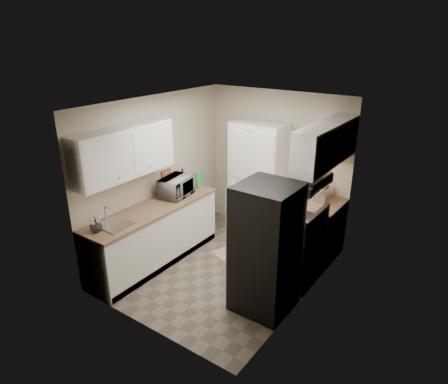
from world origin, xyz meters
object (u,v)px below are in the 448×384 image
Objects in this scene: toaster_oven at (321,193)px; microwave at (176,187)px; electric_range at (295,249)px; pantry_cabinet at (258,180)px; refrigerator at (266,249)px; wine_bottle at (183,180)px.

microwave is at bearing -147.45° from toaster_oven.
electric_range is 2.03× the size of microwave.
pantry_cabinet is at bearing -178.14° from toaster_oven.
refrigerator is 2.26m from wine_bottle.
refrigerator is at bearing -115.11° from microwave.
wine_bottle is at bearing 157.92° from refrigerator.
electric_range is 2.09m from microwave.
microwave is 2.28m from toaster_oven.
microwave reaches higher than electric_range.
wine_bottle is at bearing -136.84° from pantry_cabinet.
refrigerator is (1.14, -1.73, -0.15)m from pantry_cabinet.
electric_range is at bearing -1.19° from wine_bottle.
refrigerator is at bearing -22.08° from wine_bottle.
wine_bottle is (-0.94, -0.88, 0.08)m from pantry_cabinet.
electric_range is 0.88m from refrigerator.
pantry_cabinet reaches higher than wine_bottle.
electric_range is 3.23× the size of toaster_oven.
microwave reaches higher than toaster_oven.
electric_range is 3.59× the size of wine_bottle.
microwave is at bearing 164.41° from refrigerator.
refrigerator is (-0.03, -0.80, 0.37)m from electric_range.
pantry_cabinet is 6.36× the size of wine_bottle.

